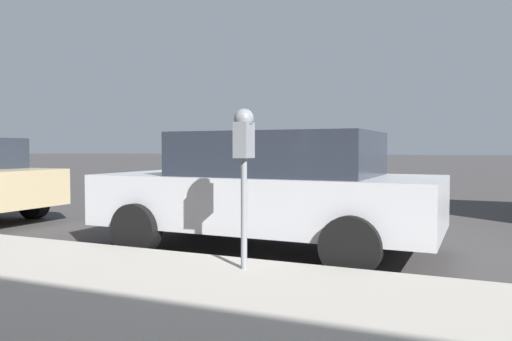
{
  "coord_description": "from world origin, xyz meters",
  "views": [
    {
      "loc": [
        -6.93,
        -2.41,
        1.31
      ],
      "look_at": [
        -2.42,
        -0.44,
        1.1
      ],
      "focal_mm": 35.0,
      "sensor_mm": 36.0,
      "label": 1
    }
  ],
  "objects": [
    {
      "name": "car_silver",
      "position": [
        -0.97,
        -0.01,
        0.8
      ],
      "size": [
        2.18,
        4.35,
        1.52
      ],
      "rotation": [
        0.0,
        0.0,
        -0.01
      ],
      "color": "#B7BABF",
      "rests_on": "ground_plane"
    },
    {
      "name": "ground_plane",
      "position": [
        0.0,
        0.0,
        0.0
      ],
      "size": [
        220.0,
        220.0,
        0.0
      ],
      "primitive_type": "plane",
      "color": "#3D3A3A"
    },
    {
      "name": "parking_meter",
      "position": [
        -2.64,
        -0.41,
        1.33
      ],
      "size": [
        0.21,
        0.19,
        1.53
      ],
      "color": "gray",
      "rests_on": "sidewalk"
    }
  ]
}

